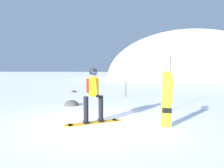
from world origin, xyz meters
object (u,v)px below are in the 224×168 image
Objects in this scene: piste_marker_far at (170,79)px; rock_mid at (72,105)px; piste_marker_near at (126,79)px; snowboarder_main at (93,94)px; rock_dark at (74,92)px; spare_snowboard at (167,100)px.

piste_marker_far reaches higher than rock_mid.
piste_marker_far reaches higher than piste_marker_near.
snowboarder_main reaches higher than rock_dark.
rock_dark is 5.42m from rock_mid.
rock_mid is at bearing 144.92° from spare_snowboard.
rock_mid is (-4.36, 0.27, -1.27)m from piste_marker_far.
spare_snowboard is 9.94m from rock_dark.
piste_marker_near is 4.83× the size of rock_dark.
piste_marker_near is (-1.90, 6.17, 0.28)m from spare_snowboard.
piste_marker_near is 4.25m from piste_marker_far.
piste_marker_far is (0.33, 2.56, 0.45)m from spare_snowboard.
spare_snowboard is 4.06× the size of rock_dark.
spare_snowboard reaches higher than rock_dark.
spare_snowboard is 2.32× the size of rock_mid.
piste_marker_far is at bearing 82.77° from spare_snowboard.
rock_mid is (-1.84, 2.64, -0.92)m from snowboarder_main.
snowboarder_main is 2.45× the size of rock_mid.
spare_snowboard is 0.84× the size of piste_marker_near.
spare_snowboard is at bearing -4.94° from snowboarder_main.
piste_marker_far is 5.62× the size of rock_dark.
rock_dark is at bearing 139.77° from piste_marker_far.
snowboarder_main is at bearing -55.10° from rock_mid.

